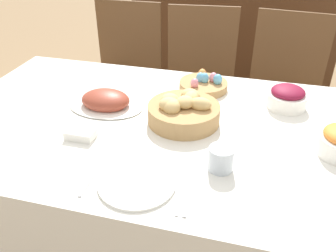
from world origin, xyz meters
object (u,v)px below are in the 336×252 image
chair_far_left (125,75)px  chair_far_center (199,84)px  butter_dish (81,134)px  fork (92,175)px  bread_basket (183,111)px  spoon (193,193)px  ham_platter (106,101)px  sideboard (232,42)px  drinking_cup (221,159)px  knife (183,192)px  beet_salad_bowl (287,97)px  dinner_plate (136,183)px  egg_basket (204,84)px  chair_far_right (282,93)px

chair_far_left → chair_far_center: bearing=-1.7°
butter_dish → fork: bearing=-54.8°
bread_basket → spoon: size_ratio=1.43×
spoon → ham_platter: bearing=139.7°
sideboard → drinking_cup: sideboard is taller
sideboard → knife: (0.06, -2.19, 0.28)m
fork → drinking_cup: 0.40m
butter_dish → spoon: bearing=-22.5°
fork → butter_dish: butter_dish is taller
sideboard → spoon: 2.20m
beet_salad_bowl → drinking_cup: 0.51m
bread_basket → knife: size_ratio=1.43×
dinner_plate → butter_dish: bearing=145.9°
egg_basket → fork: egg_basket is taller
spoon → drinking_cup: 0.15m
dinner_plate → butter_dish: butter_dish is taller
knife → drinking_cup: drinking_cup is taller
chair_far_left → egg_basket: 0.82m
beet_salad_bowl → spoon: 0.67m
fork → knife: (0.28, 0.00, 0.00)m
sideboard → ham_platter: size_ratio=5.12×
chair_far_right → fork: (-0.61, -1.21, 0.23)m
chair_far_left → bread_basket: size_ratio=3.47×
knife → ham_platter: bearing=132.1°
ham_platter → beet_salad_bowl: size_ratio=1.96×
egg_basket → fork: 0.73m
chair_far_left → butter_dish: bearing=-78.9°
chair_far_center → beet_salad_bowl: size_ratio=6.01×
bread_basket → knife: bearing=-77.5°
beet_salad_bowl → knife: size_ratio=0.83×
chair_far_left → sideboard: bearing=57.5°
bread_basket → dinner_plate: bread_basket is taller
ham_platter → knife: bearing=-45.1°
chair_far_right → dinner_plate: (-0.47, -1.21, 0.23)m
egg_basket → drinking_cup: size_ratio=2.69×
ham_platter → egg_basket: bearing=36.6°
sideboard → fork: (-0.22, -2.19, 0.28)m
egg_basket → knife: (0.06, -0.69, -0.02)m
bread_basket → egg_basket: 0.30m
chair_far_center → beet_salad_bowl: chair_far_center is taller
chair_far_right → chair_far_left: size_ratio=1.00×
chair_far_left → sideboard: size_ratio=0.60×
knife → butter_dish: size_ratio=1.85×
spoon → sideboard: bearing=95.3°
chair_far_right → beet_salad_bowl: chair_far_right is taller
chair_far_right → beet_salad_bowl: bearing=-87.1°
knife → spoon: same height
egg_basket → knife: size_ratio=1.13×
chair_far_left → bread_basket: chair_far_left is taller
ham_platter → dinner_plate: 0.50m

